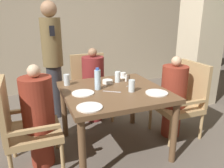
{
  "coord_description": "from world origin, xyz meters",
  "views": [
    {
      "loc": [
        -0.87,
        -2.16,
        1.55
      ],
      "look_at": [
        0.0,
        0.05,
        0.8
      ],
      "focal_mm": 35.0,
      "sensor_mm": 36.0,
      "label": 1
    }
  ],
  "objects_px": {
    "chair_left_side": "(23,124)",
    "glass_tall_near": "(118,77)",
    "teacup_with_saucer": "(123,75)",
    "water_bottle": "(98,79)",
    "diner_in_far_chair": "(93,84)",
    "plate_main_right": "(83,93)",
    "plate_dessert_center": "(157,93)",
    "chair_far_side": "(91,86)",
    "standing_host": "(53,58)",
    "plate_main_left": "(90,107)",
    "glass_tall_mid": "(67,80)",
    "diner_in_left_chair": "(39,116)",
    "bowl_small": "(107,82)",
    "diner_in_right_chair": "(173,96)",
    "glass_tall_far": "(132,86)",
    "chair_right_side": "(183,98)"
  },
  "relations": [
    {
      "from": "plate_dessert_center",
      "to": "plate_main_right",
      "type": "bearing_deg",
      "value": 158.96
    },
    {
      "from": "chair_far_side",
      "to": "plate_main_right",
      "type": "distance_m",
      "value": 1.06
    },
    {
      "from": "plate_main_right",
      "to": "glass_tall_mid",
      "type": "relative_size",
      "value": 1.8
    },
    {
      "from": "teacup_with_saucer",
      "to": "glass_tall_far",
      "type": "distance_m",
      "value": 0.58
    },
    {
      "from": "diner_in_left_chair",
      "to": "plate_dessert_center",
      "type": "height_order",
      "value": "diner_in_left_chair"
    },
    {
      "from": "chair_left_side",
      "to": "bowl_small",
      "type": "bearing_deg",
      "value": 14.09
    },
    {
      "from": "standing_host",
      "to": "bowl_small",
      "type": "height_order",
      "value": "standing_host"
    },
    {
      "from": "teacup_with_saucer",
      "to": "water_bottle",
      "type": "distance_m",
      "value": 0.59
    },
    {
      "from": "plate_main_left",
      "to": "plate_dessert_center",
      "type": "height_order",
      "value": "same"
    },
    {
      "from": "standing_host",
      "to": "glass_tall_near",
      "type": "bearing_deg",
      "value": -53.64
    },
    {
      "from": "glass_tall_near",
      "to": "chair_right_side",
      "type": "bearing_deg",
      "value": -17.25
    },
    {
      "from": "plate_main_right",
      "to": "water_bottle",
      "type": "xyz_separation_m",
      "value": [
        0.19,
        0.08,
        0.11
      ]
    },
    {
      "from": "chair_left_side",
      "to": "standing_host",
      "type": "xyz_separation_m",
      "value": [
        0.47,
        1.17,
        0.44
      ]
    },
    {
      "from": "diner_in_far_chair",
      "to": "glass_tall_mid",
      "type": "xyz_separation_m",
      "value": [
        -0.46,
        -0.45,
        0.25
      ]
    },
    {
      "from": "diner_in_left_chair",
      "to": "plate_main_right",
      "type": "height_order",
      "value": "diner_in_left_chair"
    },
    {
      "from": "plate_main_left",
      "to": "glass_tall_mid",
      "type": "xyz_separation_m",
      "value": [
        -0.07,
        0.74,
        0.06
      ]
    },
    {
      "from": "diner_in_left_chair",
      "to": "glass_tall_near",
      "type": "xyz_separation_m",
      "value": [
        0.98,
        0.26,
        0.25
      ]
    },
    {
      "from": "teacup_with_saucer",
      "to": "glass_tall_mid",
      "type": "height_order",
      "value": "glass_tall_mid"
    },
    {
      "from": "standing_host",
      "to": "glass_tall_mid",
      "type": "bearing_deg",
      "value": -86.25
    },
    {
      "from": "chair_right_side",
      "to": "glass_tall_mid",
      "type": "distance_m",
      "value": 1.52
    },
    {
      "from": "chair_left_side",
      "to": "diner_in_left_chair",
      "type": "xyz_separation_m",
      "value": [
        0.15,
        0.0,
        0.06
      ]
    },
    {
      "from": "chair_far_side",
      "to": "diner_in_right_chair",
      "type": "xyz_separation_m",
      "value": [
        0.83,
        -0.96,
        0.05
      ]
    },
    {
      "from": "diner_in_far_chair",
      "to": "water_bottle",
      "type": "xyz_separation_m",
      "value": [
        -0.16,
        -0.73,
        0.3
      ]
    },
    {
      "from": "chair_far_side",
      "to": "glass_tall_mid",
      "type": "height_order",
      "value": "chair_far_side"
    },
    {
      "from": "chair_far_side",
      "to": "teacup_with_saucer",
      "type": "xyz_separation_m",
      "value": [
        0.3,
        -0.54,
        0.27
      ]
    },
    {
      "from": "plate_dessert_center",
      "to": "chair_far_side",
      "type": "bearing_deg",
      "value": 107.04
    },
    {
      "from": "plate_main_right",
      "to": "bowl_small",
      "type": "height_order",
      "value": "bowl_small"
    },
    {
      "from": "standing_host",
      "to": "plate_main_left",
      "type": "xyz_separation_m",
      "value": [
        0.12,
        -1.55,
        -0.18
      ]
    },
    {
      "from": "chair_right_side",
      "to": "glass_tall_near",
      "type": "distance_m",
      "value": 0.92
    },
    {
      "from": "chair_right_side",
      "to": "teacup_with_saucer",
      "type": "relative_size",
      "value": 7.67
    },
    {
      "from": "plate_main_right",
      "to": "water_bottle",
      "type": "relative_size",
      "value": 0.96
    },
    {
      "from": "glass_tall_far",
      "to": "plate_dessert_center",
      "type": "bearing_deg",
      "value": -33.88
    },
    {
      "from": "chair_left_side",
      "to": "plate_dessert_center",
      "type": "distance_m",
      "value": 1.41
    },
    {
      "from": "plate_main_left",
      "to": "bowl_small",
      "type": "height_order",
      "value": "bowl_small"
    },
    {
      "from": "plate_main_left",
      "to": "glass_tall_far",
      "type": "xyz_separation_m",
      "value": [
        0.55,
        0.26,
        0.06
      ]
    },
    {
      "from": "diner_in_right_chair",
      "to": "bowl_small",
      "type": "relative_size",
      "value": 8.56
    },
    {
      "from": "chair_left_side",
      "to": "glass_tall_near",
      "type": "relative_size",
      "value": 7.29
    },
    {
      "from": "teacup_with_saucer",
      "to": "glass_tall_near",
      "type": "distance_m",
      "value": 0.23
    },
    {
      "from": "chair_far_side",
      "to": "diner_in_far_chair",
      "type": "relative_size",
      "value": 0.88
    },
    {
      "from": "chair_left_side",
      "to": "chair_right_side",
      "type": "xyz_separation_m",
      "value": [
        1.96,
        0.0,
        0.0
      ]
    },
    {
      "from": "chair_left_side",
      "to": "teacup_with_saucer",
      "type": "distance_m",
      "value": 1.38
    },
    {
      "from": "diner_in_right_chair",
      "to": "plate_dessert_center",
      "type": "height_order",
      "value": "diner_in_right_chair"
    },
    {
      "from": "diner_in_left_chair",
      "to": "plate_main_left",
      "type": "height_order",
      "value": "diner_in_left_chair"
    },
    {
      "from": "diner_in_far_chair",
      "to": "plate_main_right",
      "type": "bearing_deg",
      "value": -113.63
    },
    {
      "from": "diner_in_left_chair",
      "to": "standing_host",
      "type": "height_order",
      "value": "standing_host"
    },
    {
      "from": "diner_in_left_chair",
      "to": "glass_tall_near",
      "type": "relative_size",
      "value": 8.28
    },
    {
      "from": "standing_host",
      "to": "plate_main_left",
      "type": "height_order",
      "value": "standing_host"
    },
    {
      "from": "chair_left_side",
      "to": "glass_tall_far",
      "type": "height_order",
      "value": "chair_left_side"
    },
    {
      "from": "chair_far_side",
      "to": "plate_dessert_center",
      "type": "relative_size",
      "value": 4.06
    },
    {
      "from": "chair_right_side",
      "to": "teacup_with_saucer",
      "type": "xyz_separation_m",
      "value": [
        -0.68,
        0.42,
        0.27
      ]
    }
  ]
}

